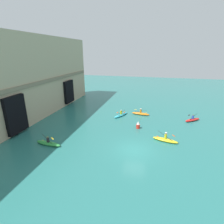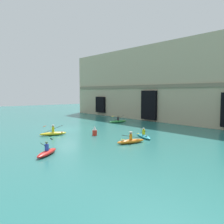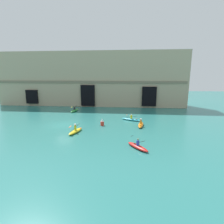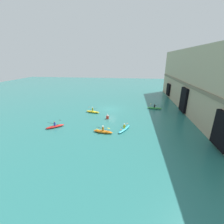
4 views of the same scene
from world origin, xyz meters
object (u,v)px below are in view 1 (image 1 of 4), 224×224
object	(u,v)px
kayak_red	(192,120)
marker_buoy	(138,125)
kayak_cyan	(121,115)
kayak_green	(48,143)
kayak_yellow	(165,140)
kayak_orange	(141,113)

from	to	relation	value
kayak_red	marker_buoy	distance (m)	9.34
kayak_cyan	kayak_green	xyz separation A→B (m)	(-11.67, 6.20, 0.02)
kayak_cyan	kayak_green	world-z (taller)	kayak_green
kayak_red	marker_buoy	world-z (taller)	kayak_red
marker_buoy	kayak_red	bearing A→B (deg)	-58.15
kayak_yellow	kayak_red	bearing A→B (deg)	-103.93
kayak_yellow	kayak_red	xyz separation A→B (m)	(7.93, -4.30, -0.01)
kayak_yellow	marker_buoy	world-z (taller)	kayak_yellow
kayak_yellow	kayak_red	size ratio (longest dim) A/B	1.15
kayak_green	marker_buoy	world-z (taller)	kayak_green
kayak_yellow	marker_buoy	bearing A→B (deg)	-25.06
kayak_orange	kayak_green	xyz separation A→B (m)	(-13.04, 9.37, -0.01)
kayak_yellow	kayak_green	xyz separation A→B (m)	(-4.29, 13.21, -0.00)
kayak_yellow	kayak_green	world-z (taller)	kayak_green
kayak_orange	kayak_cyan	size ratio (longest dim) A/B	0.91
kayak_orange	marker_buoy	distance (m)	5.75
kayak_cyan	kayak_yellow	bearing A→B (deg)	68.97
kayak_green	kayak_red	bearing A→B (deg)	-139.13
kayak_cyan	marker_buoy	size ratio (longest dim) A/B	3.24
kayak_red	kayak_green	distance (m)	21.36
kayak_yellow	marker_buoy	xyz separation A→B (m)	(3.00, 3.63, 0.25)
kayak_yellow	kayak_cyan	bearing A→B (deg)	-31.94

